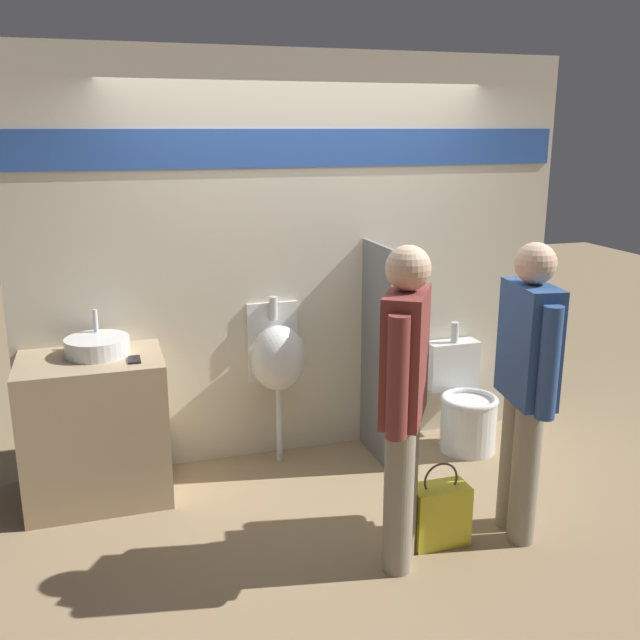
{
  "coord_description": "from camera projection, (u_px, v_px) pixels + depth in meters",
  "views": [
    {
      "loc": [
        -1.28,
        -3.95,
        2.22
      ],
      "look_at": [
        0.0,
        0.17,
        1.05
      ],
      "focal_mm": 40.0,
      "sensor_mm": 36.0,
      "label": 1
    }
  ],
  "objects": [
    {
      "name": "display_wall",
      "position": [
        301.0,
        259.0,
        4.78
      ],
      "size": [
        3.73,
        0.07,
        2.7
      ],
      "color": "beige",
      "rests_on": "ground_plane"
    },
    {
      "name": "ground_plane",
      "position": [
        328.0,
        484.0,
        4.59
      ],
      "size": [
        16.0,
        16.0,
        0.0
      ],
      "primitive_type": "plane",
      "color": "#997F5B"
    },
    {
      "name": "shopping_bag",
      "position": [
        439.0,
        514.0,
        3.9
      ],
      "size": [
        0.31,
        0.17,
        0.48
      ],
      "color": "yellow",
      "rests_on": "ground_plane"
    },
    {
      "name": "cell_phone",
      "position": [
        134.0,
        360.0,
        4.16
      ],
      "size": [
        0.07,
        0.14,
        0.01
      ],
      "color": "black",
      "rests_on": "sink_counter"
    },
    {
      "name": "urinal_near_counter",
      "position": [
        278.0,
        357.0,
        4.72
      ],
      "size": [
        0.36,
        0.32,
        1.14
      ],
      "color": "silver",
      "rests_on": "ground_plane"
    },
    {
      "name": "sink_counter",
      "position": [
        96.0,
        429.0,
        4.32
      ],
      "size": [
        0.84,
        0.59,
        0.9
      ],
      "color": "tan",
      "rests_on": "ground_plane"
    },
    {
      "name": "divider_near_counter",
      "position": [
        377.0,
        354.0,
        4.8
      ],
      "size": [
        0.03,
        0.54,
        1.49
      ],
      "color": "slate",
      "rests_on": "ground_plane"
    },
    {
      "name": "person_in_vest",
      "position": [
        526.0,
        380.0,
        3.8
      ],
      "size": [
        0.25,
        0.57,
        1.66
      ],
      "rotation": [
        0.0,
        0.0,
        1.42
      ],
      "color": "gray",
      "rests_on": "ground_plane"
    },
    {
      "name": "person_with_lanyard",
      "position": [
        404.0,
        396.0,
        3.54
      ],
      "size": [
        0.38,
        0.52,
        1.69
      ],
      "rotation": [
        0.0,
        0.0,
        1.02
      ],
      "color": "gray",
      "rests_on": "ground_plane"
    },
    {
      "name": "toilet",
      "position": [
        464.0,
        407.0,
        5.07
      ],
      "size": [
        0.4,
        0.57,
        0.87
      ],
      "color": "silver",
      "rests_on": "ground_plane"
    },
    {
      "name": "sink_basin",
      "position": [
        97.0,
        346.0,
        4.26
      ],
      "size": [
        0.38,
        0.38,
        0.25
      ],
      "color": "silver",
      "rests_on": "sink_counter"
    }
  ]
}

